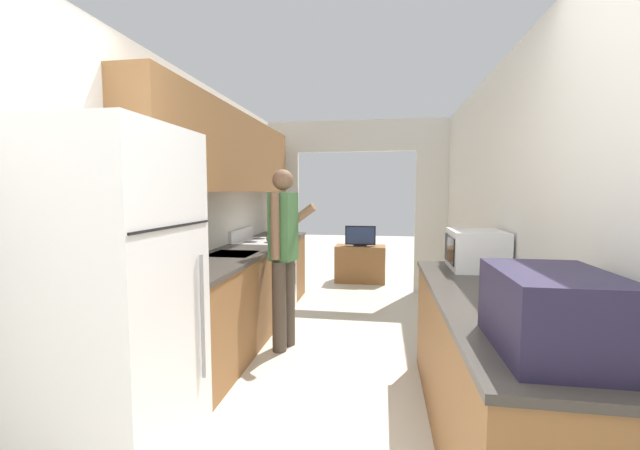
% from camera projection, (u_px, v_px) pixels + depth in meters
% --- Properties ---
extents(wall_left, '(0.38, 7.05, 2.50)m').
position_uv_depth(wall_left, '(195.00, 186.00, 3.48)').
color(wall_left, silver).
rests_on(wall_left, ground_plane).
extents(wall_right, '(0.06, 7.05, 2.50)m').
position_uv_depth(wall_right, '(523.00, 224.00, 2.65)').
color(wall_right, silver).
rests_on(wall_right, ground_plane).
extents(wall_far_with_doorway, '(3.01, 0.06, 2.50)m').
position_uv_depth(wall_far_with_doorway, '(355.00, 193.00, 5.74)').
color(wall_far_with_doorway, silver).
rests_on(wall_far_with_doorway, ground_plane).
extents(counter_left, '(0.62, 3.32, 0.89)m').
position_uv_depth(counter_left, '(240.00, 294.00, 3.93)').
color(counter_left, brown).
rests_on(counter_left, ground_plane).
extents(counter_right, '(0.62, 2.24, 0.89)m').
position_uv_depth(counter_right, '(489.00, 373.00, 2.22)').
color(counter_right, brown).
rests_on(counter_right, ground_plane).
extents(refrigerator, '(0.70, 0.76, 1.80)m').
position_uv_depth(refrigerator, '(117.00, 301.00, 2.05)').
color(refrigerator, white).
rests_on(refrigerator, ground_plane).
extents(range_oven, '(0.66, 0.73, 1.03)m').
position_uv_depth(range_oven, '(265.00, 276.00, 4.73)').
color(range_oven, white).
rests_on(range_oven, ground_plane).
extents(person, '(0.54, 0.44, 1.67)m').
position_uv_depth(person, '(283.00, 253.00, 3.63)').
color(person, '#4C4238').
rests_on(person, ground_plane).
extents(suitcase, '(0.39, 0.56, 0.30)m').
position_uv_depth(suitcase, '(552.00, 312.00, 1.42)').
color(suitcase, '#231E38').
rests_on(suitcase, counter_right).
extents(microwave, '(0.39, 0.47, 0.29)m').
position_uv_depth(microwave, '(476.00, 250.00, 2.95)').
color(microwave, white).
rests_on(microwave, counter_right).
extents(tv_cabinet, '(0.81, 0.42, 0.59)m').
position_uv_depth(tv_cabinet, '(360.00, 264.00, 6.40)').
color(tv_cabinet, brown).
rests_on(tv_cabinet, ground_plane).
extents(television, '(0.49, 0.16, 0.33)m').
position_uv_depth(television, '(360.00, 236.00, 6.32)').
color(television, black).
rests_on(television, tv_cabinet).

